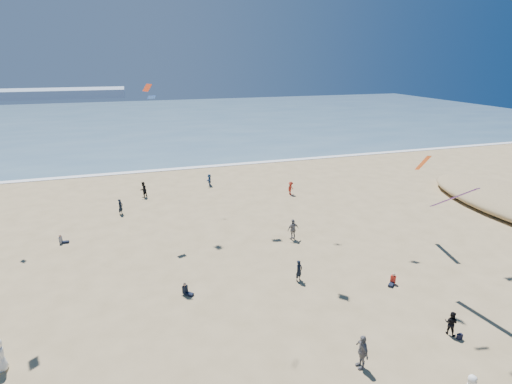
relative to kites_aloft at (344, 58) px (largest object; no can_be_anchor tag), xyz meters
name	(u,v)px	position (x,y,z in m)	size (l,w,h in m)	color
ocean	(146,120)	(-9.84, 81.25, -14.97)	(220.00, 100.00, 0.06)	#476B84
surf_line	(164,170)	(-9.84, 31.25, -14.96)	(220.00, 1.20, 0.08)	white
standing_flyers	(285,267)	(-4.13, -0.96, -14.13)	(32.35, 41.78, 1.90)	#AC2618
seated_group	(255,310)	(-7.56, -4.62, -14.58)	(24.04, 26.49, 0.84)	white
navy_bag	(460,337)	(2.79, -10.16, -14.83)	(0.28, 0.18, 0.34)	black
kites_aloft	(344,58)	(0.00, 0.00, 0.00)	(37.84, 44.01, 29.67)	red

